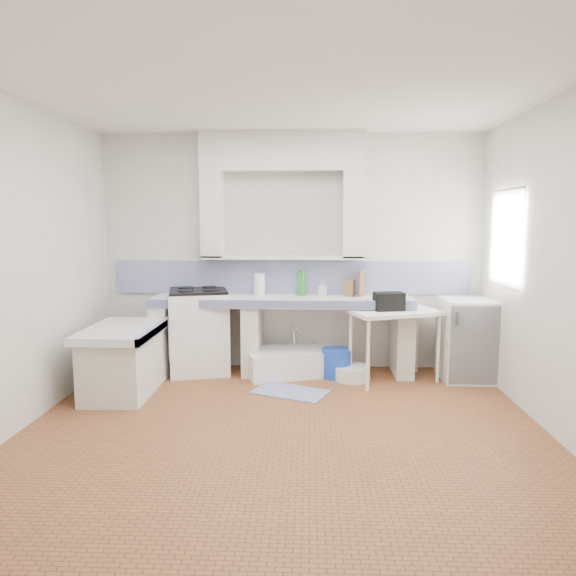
{
  "coord_description": "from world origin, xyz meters",
  "views": [
    {
      "loc": [
        0.22,
        -4.32,
        1.79
      ],
      "look_at": [
        0.0,
        1.0,
        1.1
      ],
      "focal_mm": 32.83,
      "sensor_mm": 36.0,
      "label": 1
    }
  ],
  "objects_px": {
    "stove": "(199,332)",
    "sink": "(294,363)",
    "side_table": "(394,346)",
    "fridge": "(468,339)"
  },
  "relations": [
    {
      "from": "stove",
      "to": "sink",
      "type": "height_order",
      "value": "stove"
    },
    {
      "from": "sink",
      "to": "side_table",
      "type": "height_order",
      "value": "side_table"
    },
    {
      "from": "sink",
      "to": "side_table",
      "type": "relative_size",
      "value": 1.15
    },
    {
      "from": "stove",
      "to": "side_table",
      "type": "distance_m",
      "value": 2.26
    },
    {
      "from": "side_table",
      "to": "stove",
      "type": "bearing_deg",
      "value": 152.65
    },
    {
      "from": "sink",
      "to": "side_table",
      "type": "bearing_deg",
      "value": -29.86
    },
    {
      "from": "fridge",
      "to": "stove",
      "type": "bearing_deg",
      "value": 176.56
    },
    {
      "from": "sink",
      "to": "fridge",
      "type": "height_order",
      "value": "fridge"
    },
    {
      "from": "stove",
      "to": "fridge",
      "type": "bearing_deg",
      "value": -16.87
    },
    {
      "from": "fridge",
      "to": "side_table",
      "type": "bearing_deg",
      "value": -173.49
    }
  ]
}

